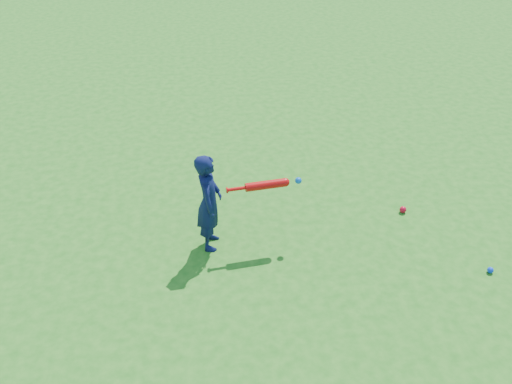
% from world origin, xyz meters
% --- Properties ---
extents(ground, '(80.00, 80.00, 0.00)m').
position_xyz_m(ground, '(0.00, 0.00, 0.00)').
color(ground, '#216919').
rests_on(ground, ground).
extents(child, '(0.31, 0.43, 1.10)m').
position_xyz_m(child, '(-0.02, -0.02, 0.55)').
color(child, '#0D1340').
rests_on(child, ground).
extents(ground_ball_red, '(0.08, 0.08, 0.08)m').
position_xyz_m(ground_ball_red, '(2.23, 0.34, 0.04)').
color(ground_ball_red, red).
rests_on(ground_ball_red, ground).
extents(ground_ball_blue, '(0.06, 0.06, 0.06)m').
position_xyz_m(ground_ball_blue, '(2.79, -0.77, 0.03)').
color(ground_ball_blue, '#0D38E8').
rests_on(ground_ball_blue, ground).
extents(bat_swing, '(0.80, 0.17, 0.09)m').
position_xyz_m(bat_swing, '(0.60, 0.01, 0.71)').
color(bat_swing, red).
rests_on(bat_swing, ground).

